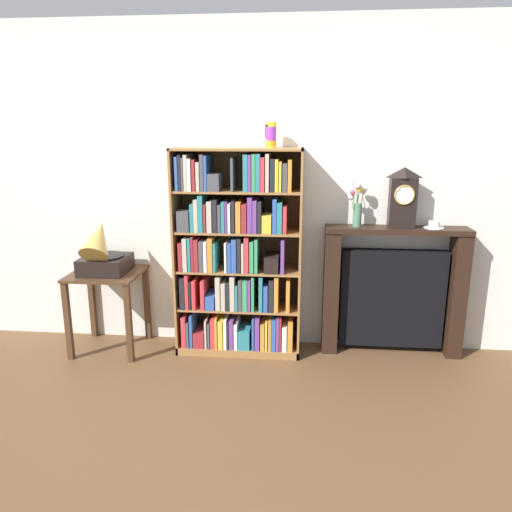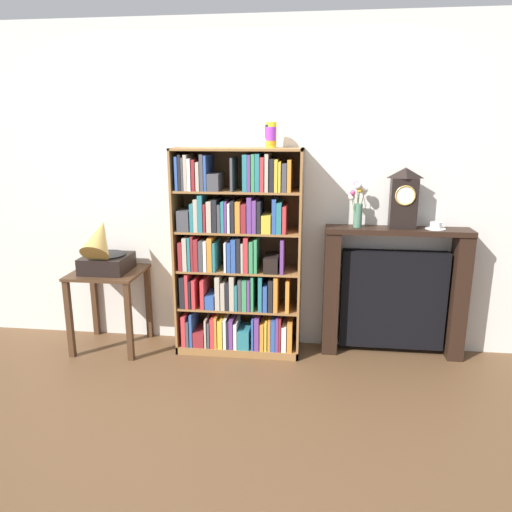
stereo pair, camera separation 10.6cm
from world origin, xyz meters
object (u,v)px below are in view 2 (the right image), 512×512
Objects in this scene: fireplace_mantel at (393,293)px; mantel_clock at (404,198)px; bookshelf at (236,259)px; side_table_left at (109,289)px; cup_stack at (271,135)px; gramophone at (103,251)px; flower_vase at (358,203)px; teacup_with_saucer at (436,226)px.

fireplace_mantel is 2.40× the size of mantel_clock.
fireplace_mantel is (1.25, 0.10, -0.26)m from bookshelf.
cup_stack is at bearing 5.14° from side_table_left.
cup_stack is at bearing 10.59° from bookshelf.
gramophone is 2.33m from fireplace_mantel.
bookshelf is 1.08m from side_table_left.
flower_vase is (-0.34, 0.00, -0.04)m from mantel_clock.
bookshelf is 4.67× the size of flower_vase.
cup_stack reaches higher than gramophone.
teacup_with_saucer is (1.52, 0.08, 0.29)m from bookshelf.
cup_stack is 0.84m from flower_vase.
mantel_clock reaches higher than gramophone.
flower_vase is 2.32× the size of teacup_with_saucer.
flower_vase is at bearing 4.21° from side_table_left.
mantel_clock is at bearing 3.41° from bookshelf.
bookshelf is 1.04m from flower_vase.
side_table_left is (-1.31, -0.12, -1.23)m from cup_stack.
gramophone is 2.36m from mantel_clock.
teacup_with_saucer is (0.59, 0.00, -0.17)m from flower_vase.
fireplace_mantel is (2.29, 0.21, -0.32)m from gramophone.
flower_vase is at bearing 2.38° from cup_stack.
bookshelf is 1.00m from cup_stack.
gramophone is at bearing -174.40° from flower_vase.
fireplace_mantel is at bearing 5.31° from gramophone.
gramophone is (-1.05, -0.12, 0.06)m from bookshelf.
cup_stack is 0.54× the size of flower_vase.
bookshelf reaches higher than side_table_left.
cup_stack is 1.42m from teacup_with_saucer.
fireplace_mantel reaches higher than side_table_left.
flower_vase is (0.93, 0.08, 0.46)m from bookshelf.
flower_vase is (1.98, 0.15, 0.72)m from side_table_left.
side_table_left is 2.44m from mantel_clock.
gramophone is 1.06× the size of mantel_clock.
cup_stack is 1.57m from fireplace_mantel.
cup_stack reaches higher than teacup_with_saucer.
bookshelf is 8.71× the size of cup_stack.
bookshelf is 1.48× the size of fireplace_mantel.
gramophone reaches higher than teacup_with_saucer.
cup_stack is at bearing 7.22° from gramophone.
cup_stack is at bearing -177.25° from fireplace_mantel.
fireplace_mantel is (0.98, 0.05, -1.22)m from cup_stack.
teacup_with_saucer is at bearing 2.93° from bookshelf.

